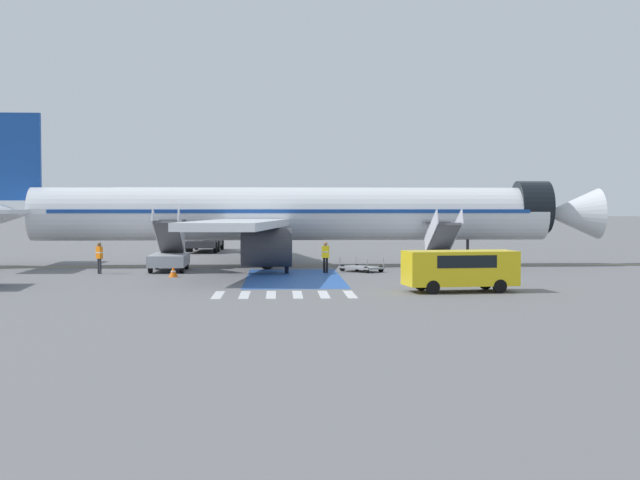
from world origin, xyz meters
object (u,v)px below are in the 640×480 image
object	(u,v)px
fuel_tanker	(205,231)
baggage_cart	(361,268)
traffic_cone_0	(173,272)
ground_crew_1	(326,255)
boarding_stairs_forward	(443,255)
service_van_0	(460,267)
boarding_stairs_aft	(169,255)
airliner	(281,215)
ground_crew_0	(99,255)
ground_crew_2	(287,258)

from	to	relation	value
fuel_tanker	baggage_cart	distance (m)	27.67
traffic_cone_0	ground_crew_1	bearing A→B (deg)	17.84
boarding_stairs_forward	service_van_0	size ratio (longest dim) A/B	0.97
boarding_stairs_aft	ground_crew_1	world-z (taller)	boarding_stairs_aft
fuel_tanker	service_van_0	size ratio (longest dim) A/B	1.69
boarding_stairs_forward	airliner	bearing A→B (deg)	156.86
boarding_stairs_forward	baggage_cart	size ratio (longest dim) A/B	1.78
baggage_cart	ground_crew_0	bearing A→B (deg)	144.04
boarding_stairs_forward	ground_crew_2	size ratio (longest dim) A/B	3.25
ground_crew_0	service_van_0	bearing A→B (deg)	12.30
airliner	boarding_stairs_forward	world-z (taller)	airliner
boarding_stairs_forward	fuel_tanker	distance (m)	29.14
fuel_tanker	boarding_stairs_forward	bearing A→B (deg)	-53.09
baggage_cart	fuel_tanker	bearing A→B (deg)	75.29
traffic_cone_0	boarding_stairs_aft	bearing A→B (deg)	99.73
ground_crew_0	ground_crew_2	bearing A→B (deg)	43.94
boarding_stairs_aft	service_van_0	size ratio (longest dim) A/B	0.97
airliner	boarding_stairs_aft	bearing A→B (deg)	-58.47
baggage_cart	boarding_stairs_aft	bearing A→B (deg)	135.24
service_van_0	ground_crew_1	distance (m)	13.47
ground_crew_0	traffic_cone_0	bearing A→B (deg)	14.87
service_van_0	traffic_cone_0	bearing A→B (deg)	-130.06
boarding_stairs_forward	baggage_cart	distance (m)	5.51
airliner	fuel_tanker	size ratio (longest dim) A/B	4.77
service_van_0	fuel_tanker	bearing A→B (deg)	-165.57
boarding_stairs_forward	ground_crew_0	size ratio (longest dim) A/B	2.80
airliner	traffic_cone_0	world-z (taller)	airliner
boarding_stairs_aft	ground_crew_2	bearing A→B (deg)	-17.55
airliner	boarding_stairs_aft	world-z (taller)	airliner
ground_crew_2	fuel_tanker	bearing A→B (deg)	-25.26
boarding_stairs_forward	service_van_0	distance (m)	14.51
service_van_0	ground_crew_0	distance (m)	22.63
boarding_stairs_forward	ground_crew_0	xyz separation A→B (m)	(-21.03, -2.36, 0.12)
boarding_stairs_forward	service_van_0	xyz separation A→B (m)	(-1.86, -14.39, 0.20)
ground_crew_0	baggage_cart	bearing A→B (deg)	48.08
traffic_cone_0	airliner	bearing A→B (deg)	56.08
ground_crew_0	ground_crew_1	world-z (taller)	ground_crew_0
baggage_cart	ground_crew_1	size ratio (longest dim) A/B	1.58
airliner	ground_crew_2	world-z (taller)	airliner
fuel_tanker	ground_crew_2	distance (m)	27.09
fuel_tanker	ground_crew_2	world-z (taller)	fuel_tanker
ground_crew_2	traffic_cone_0	size ratio (longest dim) A/B	2.73
service_van_0	ground_crew_0	bearing A→B (deg)	-129.26
baggage_cart	ground_crew_0	size ratio (longest dim) A/B	1.58
airliner	baggage_cart	bearing A→B (deg)	40.68
airliner	baggage_cart	distance (m)	8.03
boarding_stairs_forward	ground_crew_1	xyz separation A→B (m)	(-7.55, -2.18, 0.12)
ground_crew_1	ground_crew_2	size ratio (longest dim) A/B	1.16
airliner	ground_crew_2	bearing A→B (deg)	1.59
boarding_stairs_aft	fuel_tanker	world-z (taller)	boarding_stairs_aft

